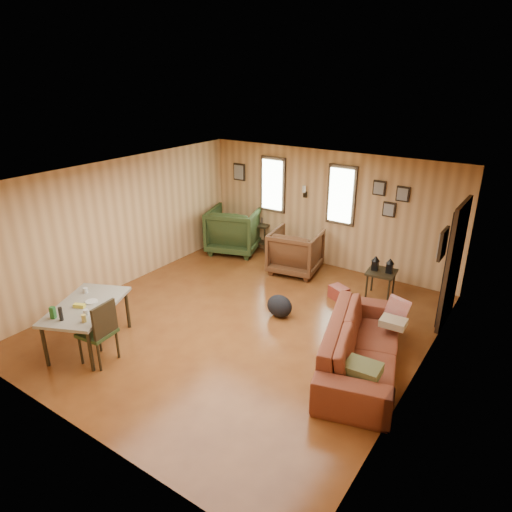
{
  "coord_description": "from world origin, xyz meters",
  "views": [
    {
      "loc": [
        3.85,
        -5.26,
        3.85
      ],
      "look_at": [
        0.0,
        0.4,
        1.05
      ],
      "focal_mm": 32.0,
      "sensor_mm": 36.0,
      "label": 1
    }
  ],
  "objects_px": {
    "recliner_brown": "(296,249)",
    "dining_table": "(86,309)",
    "sofa": "(363,338)",
    "end_table": "(259,230)",
    "side_table": "(382,270)",
    "recliner_green": "(234,228)"
  },
  "relations": [
    {
      "from": "recliner_brown",
      "to": "dining_table",
      "type": "relative_size",
      "value": 0.63
    },
    {
      "from": "end_table",
      "to": "dining_table",
      "type": "xyz_separation_m",
      "value": [
        0.2,
        -4.81,
        0.2
      ]
    },
    {
      "from": "recliner_brown",
      "to": "side_table",
      "type": "xyz_separation_m",
      "value": [
        1.84,
        -0.13,
        0.05
      ]
    },
    {
      "from": "side_table",
      "to": "dining_table",
      "type": "bearing_deg",
      "value": -127.25
    },
    {
      "from": "recliner_brown",
      "to": "recliner_green",
      "type": "xyz_separation_m",
      "value": [
        -1.71,
        0.22,
        0.07
      ]
    },
    {
      "from": "recliner_brown",
      "to": "dining_table",
      "type": "bearing_deg",
      "value": 63.82
    },
    {
      "from": "sofa",
      "to": "side_table",
      "type": "distance_m",
      "value": 2.28
    },
    {
      "from": "sofa",
      "to": "recliner_green",
      "type": "relative_size",
      "value": 2.18
    },
    {
      "from": "sofa",
      "to": "dining_table",
      "type": "xyz_separation_m",
      "value": [
        -3.57,
        -1.77,
        0.15
      ]
    },
    {
      "from": "recliner_brown",
      "to": "recliner_green",
      "type": "height_order",
      "value": "recliner_green"
    },
    {
      "from": "recliner_brown",
      "to": "end_table",
      "type": "distance_m",
      "value": 1.56
    },
    {
      "from": "side_table",
      "to": "dining_table",
      "type": "relative_size",
      "value": 0.51
    },
    {
      "from": "sofa",
      "to": "dining_table",
      "type": "distance_m",
      "value": 3.98
    },
    {
      "from": "sofa",
      "to": "recliner_green",
      "type": "height_order",
      "value": "recliner_green"
    },
    {
      "from": "end_table",
      "to": "side_table",
      "type": "height_order",
      "value": "side_table"
    },
    {
      "from": "end_table",
      "to": "dining_table",
      "type": "bearing_deg",
      "value": -87.66
    },
    {
      "from": "end_table",
      "to": "dining_table",
      "type": "height_order",
      "value": "dining_table"
    },
    {
      "from": "sofa",
      "to": "dining_table",
      "type": "height_order",
      "value": "sofa"
    },
    {
      "from": "sofa",
      "to": "recliner_brown",
      "type": "height_order",
      "value": "recliner_brown"
    },
    {
      "from": "dining_table",
      "to": "sofa",
      "type": "bearing_deg",
      "value": 2.19
    },
    {
      "from": "sofa",
      "to": "side_table",
      "type": "height_order",
      "value": "sofa"
    },
    {
      "from": "dining_table",
      "to": "end_table",
      "type": "bearing_deg",
      "value": 68.18
    }
  ]
}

